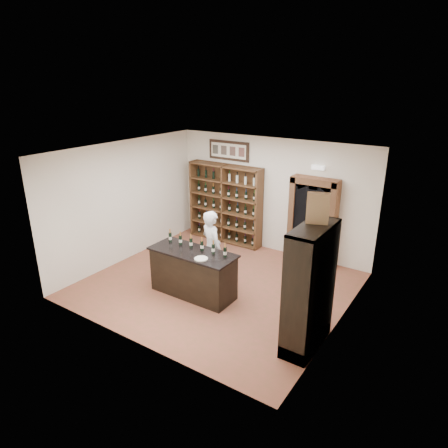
{
  "coord_description": "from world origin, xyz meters",
  "views": [
    {
      "loc": [
        4.54,
        -6.55,
        4.38
      ],
      "look_at": [
        -0.01,
        0.3,
        1.37
      ],
      "focal_mm": 32.0,
      "sensor_mm": 36.0,
      "label": 1
    }
  ],
  "objects_px": {
    "shopkeeper": "(212,248)",
    "wine_crate": "(318,208)",
    "side_cabinet": "(310,307)",
    "counter_bottle_0": "(170,237)",
    "wine_shelf": "(226,203)",
    "tasting_counter": "(193,273)"
  },
  "relations": [
    {
      "from": "counter_bottle_0",
      "to": "wine_crate",
      "type": "bearing_deg",
      "value": -4.64
    },
    {
      "from": "shopkeeper",
      "to": "wine_crate",
      "type": "height_order",
      "value": "wine_crate"
    },
    {
      "from": "counter_bottle_0",
      "to": "shopkeeper",
      "type": "distance_m",
      "value": 0.94
    },
    {
      "from": "counter_bottle_0",
      "to": "wine_crate",
      "type": "xyz_separation_m",
      "value": [
        3.38,
        -0.27,
        1.34
      ]
    },
    {
      "from": "wine_shelf",
      "to": "tasting_counter",
      "type": "height_order",
      "value": "wine_shelf"
    },
    {
      "from": "tasting_counter",
      "to": "wine_crate",
      "type": "height_order",
      "value": "wine_crate"
    },
    {
      "from": "side_cabinet",
      "to": "wine_crate",
      "type": "xyz_separation_m",
      "value": [
        -0.07,
        0.17,
        1.69
      ]
    },
    {
      "from": "shopkeeper",
      "to": "wine_crate",
      "type": "xyz_separation_m",
      "value": [
        2.59,
        -0.73,
        1.58
      ]
    },
    {
      "from": "wine_shelf",
      "to": "side_cabinet",
      "type": "height_order",
      "value": "same"
    },
    {
      "from": "side_cabinet",
      "to": "wine_crate",
      "type": "relative_size",
      "value": 4.43
    },
    {
      "from": "tasting_counter",
      "to": "shopkeeper",
      "type": "distance_m",
      "value": 0.71
    },
    {
      "from": "wine_shelf",
      "to": "wine_crate",
      "type": "height_order",
      "value": "wine_crate"
    },
    {
      "from": "wine_crate",
      "to": "side_cabinet",
      "type": "bearing_deg",
      "value": -88.26
    },
    {
      "from": "shopkeeper",
      "to": "wine_crate",
      "type": "relative_size",
      "value": 3.48
    },
    {
      "from": "wine_crate",
      "to": "tasting_counter",
      "type": "bearing_deg",
      "value": 156.05
    },
    {
      "from": "wine_shelf",
      "to": "shopkeeper",
      "type": "height_order",
      "value": "wine_shelf"
    },
    {
      "from": "side_cabinet",
      "to": "tasting_counter",
      "type": "bearing_deg",
      "value": 173.72
    },
    {
      "from": "tasting_counter",
      "to": "wine_crate",
      "type": "distance_m",
      "value": 3.3
    },
    {
      "from": "counter_bottle_0",
      "to": "side_cabinet",
      "type": "height_order",
      "value": "side_cabinet"
    },
    {
      "from": "side_cabinet",
      "to": "counter_bottle_0",
      "type": "bearing_deg",
      "value": 172.73
    },
    {
      "from": "wine_shelf",
      "to": "wine_crate",
      "type": "relative_size",
      "value": 4.43
    },
    {
      "from": "counter_bottle_0",
      "to": "tasting_counter",
      "type": "bearing_deg",
      "value": -10.94
    }
  ]
}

